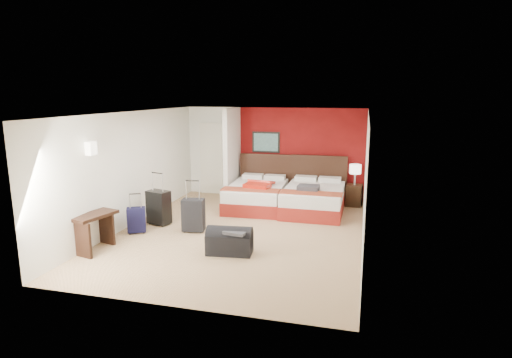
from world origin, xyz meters
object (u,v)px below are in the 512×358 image
(bed_left, at_px, (257,196))
(duffel_bag, at_px, (230,242))
(desk, at_px, (95,232))
(bed_right, at_px, (314,200))
(red_suitcase_open, at_px, (259,184))
(nightstand, at_px, (354,195))
(suitcase_black, at_px, (159,208))
(table_lamp, at_px, (355,175))
(suitcase_charcoal, at_px, (193,216))
(suitcase_navy, at_px, (136,221))

(bed_left, distance_m, duffel_bag, 3.18)
(duffel_bag, bearing_deg, desk, -175.55)
(bed_right, xyz_separation_m, red_suitcase_open, (-1.36, -0.08, 0.34))
(nightstand, relative_size, suitcase_black, 0.75)
(duffel_bag, bearing_deg, red_suitcase_open, 87.26)
(red_suitcase_open, distance_m, table_lamp, 2.49)
(bed_left, bearing_deg, suitcase_black, -135.05)
(bed_right, height_order, red_suitcase_open, red_suitcase_open)
(red_suitcase_open, height_order, suitcase_charcoal, red_suitcase_open)
(nightstand, height_order, duffel_bag, nightstand)
(red_suitcase_open, distance_m, suitcase_charcoal, 2.29)
(red_suitcase_open, bearing_deg, bed_right, 11.00)
(nightstand, height_order, suitcase_black, suitcase_black)
(table_lamp, height_order, suitcase_charcoal, table_lamp)
(suitcase_charcoal, bearing_deg, suitcase_navy, -169.35)
(suitcase_charcoal, distance_m, suitcase_navy, 1.19)
(bed_right, bearing_deg, suitcase_black, -149.43)
(suitcase_charcoal, bearing_deg, desk, -140.79)
(nightstand, height_order, suitcase_navy, nightstand)
(bed_left, relative_size, duffel_bag, 2.39)
(red_suitcase_open, distance_m, suitcase_black, 2.61)
(duffel_bag, xyz_separation_m, desk, (-2.47, -0.48, 0.14))
(table_lamp, bearing_deg, bed_left, -161.15)
(suitcase_black, bearing_deg, table_lamp, 49.10)
(bed_left, bearing_deg, desk, -123.04)
(nightstand, relative_size, suitcase_charcoal, 0.82)
(red_suitcase_open, relative_size, suitcase_black, 1.16)
(bed_right, bearing_deg, suitcase_charcoal, -136.41)
(suitcase_charcoal, bearing_deg, table_lamp, 34.55)
(suitcase_navy, distance_m, duffel_bag, 2.33)
(red_suitcase_open, bearing_deg, desk, -114.97)
(table_lamp, xyz_separation_m, desk, (-4.57, -4.46, -0.47))
(table_lamp, bearing_deg, nightstand, 0.00)
(bed_left, height_order, suitcase_charcoal, suitcase_charcoal)
(bed_right, height_order, suitcase_charcoal, suitcase_charcoal)
(bed_left, bearing_deg, duffel_bag, -86.81)
(table_lamp, height_order, duffel_bag, table_lamp)
(duffel_bag, height_order, desk, desk)
(suitcase_black, xyz_separation_m, suitcase_navy, (-0.18, -0.65, -0.11))
(nightstand, relative_size, table_lamp, 1.05)
(nightstand, height_order, desk, desk)
(suitcase_black, xyz_separation_m, duffel_bag, (2.07, -1.25, -0.16))
(bed_left, xyz_separation_m, red_suitcase_open, (0.10, -0.10, 0.35))
(red_suitcase_open, relative_size, suitcase_navy, 1.66)
(nightstand, bearing_deg, table_lamp, 0.00)
(suitcase_navy, bearing_deg, red_suitcase_open, 22.66)
(bed_right, bearing_deg, nightstand, 41.78)
(table_lamp, distance_m, duffel_bag, 4.55)
(table_lamp, xyz_separation_m, suitcase_black, (-4.17, -2.73, -0.45))
(bed_left, distance_m, desk, 4.24)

